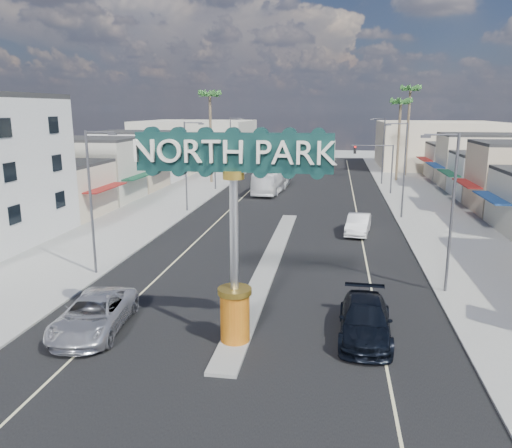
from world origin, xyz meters
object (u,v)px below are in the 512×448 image
(palm_left_far, at_px, (210,99))
(palm_right_mid, at_px, (401,106))
(streetlight_l_mid, at_px, (187,162))
(streetlight_r_far, at_px, (382,148))
(car_parked_right, at_px, (358,224))
(streetlight_l_near, at_px, (93,196))
(suv_left, at_px, (94,314))
(traffic_signal_left, at_px, (229,157))
(suv_right, at_px, (365,320))
(streetlight_r_near, at_px, (450,206))
(streetlight_l_far, at_px, (232,146))
(traffic_signal_right, at_px, (377,159))
(gateway_sign, at_px, (234,214))
(palm_right_far, at_px, (410,94))
(streetlight_r_mid, at_px, (403,165))
(city_bus, at_px, (272,179))

(palm_left_far, bearing_deg, palm_right_mid, 12.99)
(streetlight_l_mid, bearing_deg, streetlight_r_far, 46.52)
(palm_left_far, height_order, car_parked_right, palm_left_far)
(streetlight_l_near, distance_m, suv_left, 9.58)
(streetlight_l_mid, bearing_deg, traffic_signal_left, 84.90)
(suv_right, bearing_deg, streetlight_r_near, 56.01)
(streetlight_r_far, height_order, suv_right, streetlight_r_far)
(streetlight_l_far, xyz_separation_m, car_parked_right, (16.69, -28.78, -4.24))
(traffic_signal_right, height_order, streetlight_l_far, streetlight_l_far)
(palm_right_mid, bearing_deg, streetlight_l_near, -116.99)
(palm_right_mid, relative_size, car_parked_right, 2.41)
(streetlight_l_mid, relative_size, palm_left_far, 0.69)
(palm_right_mid, bearing_deg, traffic_signal_left, -151.58)
(gateway_sign, distance_m, palm_left_far, 50.06)
(palm_right_far, bearing_deg, traffic_signal_right, -107.90)
(streetlight_l_near, xyz_separation_m, suv_left, (3.64, -7.79, -4.22))
(streetlight_r_mid, distance_m, palm_left_far, 31.47)
(palm_right_mid, distance_m, suv_right, 53.84)
(streetlight_l_far, relative_size, streetlight_r_near, 1.00)
(suv_left, height_order, car_parked_right, suv_left)
(streetlight_r_mid, distance_m, city_bus, 19.89)
(suv_left, bearing_deg, streetlight_l_far, 88.38)
(palm_left_far, bearing_deg, streetlight_l_mid, -82.69)
(traffic_signal_left, bearing_deg, streetlight_r_near, -60.01)
(streetlight_l_far, relative_size, suv_left, 1.49)
(traffic_signal_right, bearing_deg, traffic_signal_left, 180.00)
(suv_right, bearing_deg, traffic_signal_left, 112.27)
(streetlight_l_mid, xyz_separation_m, palm_left_far, (-2.57, 20.00, 6.43))
(gateway_sign, xyz_separation_m, palm_left_far, (-13.00, 48.02, 5.57))
(streetlight_l_far, distance_m, streetlight_r_mid, 30.32)
(traffic_signal_right, distance_m, car_parked_right, 21.26)
(streetlight_l_near, height_order, streetlight_r_far, same)
(streetlight_r_far, bearing_deg, city_bus, -149.23)
(streetlight_l_mid, height_order, suv_left, streetlight_l_mid)
(gateway_sign, height_order, traffic_signal_right, gateway_sign)
(gateway_sign, relative_size, streetlight_r_far, 1.02)
(streetlight_r_mid, relative_size, streetlight_r_far, 1.00)
(traffic_signal_right, distance_m, palm_left_far, 24.09)
(gateway_sign, xyz_separation_m, streetlight_r_mid, (10.43, 28.02, -0.86))
(gateway_sign, xyz_separation_m, car_parked_right, (6.25, 21.24, -5.10))
(gateway_sign, distance_m, palm_right_far, 62.20)
(suv_right, bearing_deg, gateway_sign, -162.71)
(streetlight_l_far, bearing_deg, palm_left_far, -142.08)
(streetlight_r_far, bearing_deg, gateway_sign, -101.78)
(gateway_sign, distance_m, streetlight_r_near, 13.19)
(gateway_sign, xyz_separation_m, suv_left, (-6.80, 0.23, -5.09))
(streetlight_l_mid, xyz_separation_m, suv_right, (16.18, -26.45, -4.23))
(streetlight_l_far, bearing_deg, streetlight_r_far, 0.00)
(gateway_sign, xyz_separation_m, streetlight_l_mid, (-10.43, 28.02, -0.86))
(streetlight_r_near, relative_size, city_bus, 0.78)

